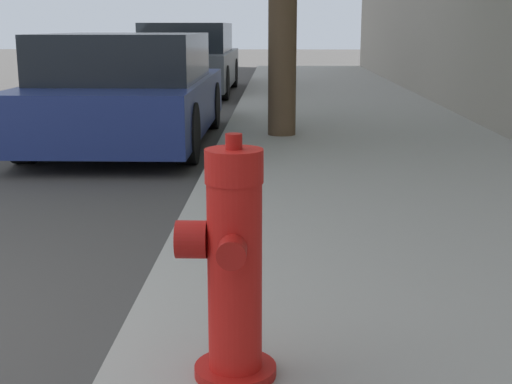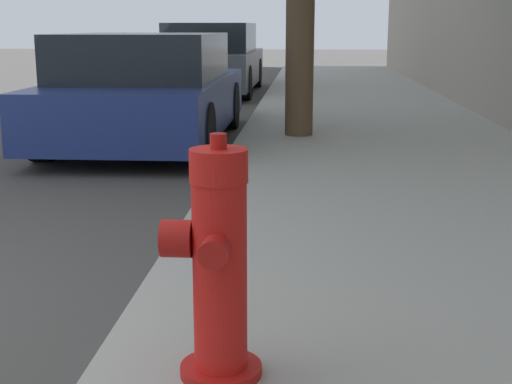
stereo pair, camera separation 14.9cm
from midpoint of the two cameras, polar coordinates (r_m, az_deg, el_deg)
name	(u,v)px [view 2 (the right image)]	position (r m, az deg, el deg)	size (l,w,h in m)	color
fire_hydrant	(218,267)	(2.46, -1.33, -6.01)	(0.34, 0.36, 0.86)	#A91511
parked_car_near	(147,91)	(8.37, -8.17, 8.02)	(1.83, 4.07, 1.26)	navy
parked_car_mid	(213,60)	(14.68, -3.19, 10.52)	(1.77, 4.50, 1.40)	#4C5156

